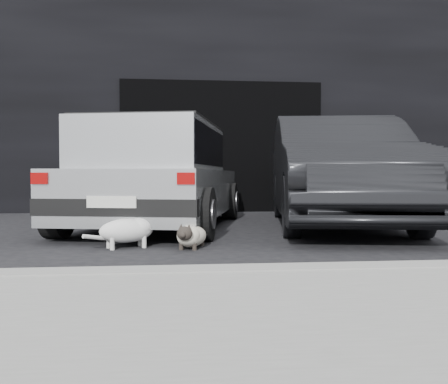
{
  "coord_description": "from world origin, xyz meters",
  "views": [
    {
      "loc": [
        0.0,
        -5.91,
        0.74
      ],
      "look_at": [
        0.57,
        -0.51,
        0.55
      ],
      "focal_mm": 40.0,
      "sensor_mm": 36.0,
      "label": 1
    }
  ],
  "objects": [
    {
      "name": "ground",
      "position": [
        0.0,
        0.0,
        0.0
      ],
      "size": [
        80.0,
        80.0,
        0.0
      ],
      "primitive_type": "plane",
      "color": "black",
      "rests_on": "ground"
    },
    {
      "name": "cat_white",
      "position": [
        -0.42,
        -0.8,
        0.19
      ],
      "size": [
        0.77,
        0.46,
        0.39
      ],
      "rotation": [
        0.0,
        0.0,
        -1.2
      ],
      "color": "silver",
      "rests_on": "ground"
    },
    {
      "name": "building_facade",
      "position": [
        1.0,
        6.0,
        2.5
      ],
      "size": [
        34.0,
        4.0,
        5.0
      ],
      "primitive_type": "cube",
      "color": "black",
      "rests_on": "ground"
    },
    {
      "name": "sidewalk",
      "position": [
        1.0,
        -3.8,
        0.06
      ],
      "size": [
        18.0,
        2.2,
        0.11
      ],
      "primitive_type": "cube",
      "color": "gray",
      "rests_on": "ground"
    },
    {
      "name": "silver_hatchback",
      "position": [
        -0.2,
        1.1,
        0.8
      ],
      "size": [
        2.63,
        4.25,
        1.46
      ],
      "rotation": [
        0.0,
        0.0,
        -0.22
      ],
      "color": "silver",
      "rests_on": "ground"
    },
    {
      "name": "cat_siamese",
      "position": [
        0.19,
        -0.91,
        0.13
      ],
      "size": [
        0.42,
        0.78,
        0.28
      ],
      "rotation": [
        0.0,
        0.0,
        2.84
      ],
      "color": "beige",
      "rests_on": "ground"
    },
    {
      "name": "garage_opening",
      "position": [
        1.0,
        3.99,
        1.3
      ],
      "size": [
        4.0,
        0.1,
        2.6
      ],
      "primitive_type": "cube",
      "color": "black",
      "rests_on": "ground"
    },
    {
      "name": "curb",
      "position": [
        1.0,
        -2.6,
        0.06
      ],
      "size": [
        18.0,
        0.25,
        0.12
      ],
      "primitive_type": "cube",
      "color": "gray",
      "rests_on": "ground"
    },
    {
      "name": "second_car",
      "position": [
        2.37,
        1.06,
        0.8
      ],
      "size": [
        2.48,
        5.07,
        1.6
      ],
      "primitive_type": "imported",
      "rotation": [
        0.0,
        0.0,
        -0.17
      ],
      "color": "black",
      "rests_on": "ground"
    }
  ]
}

